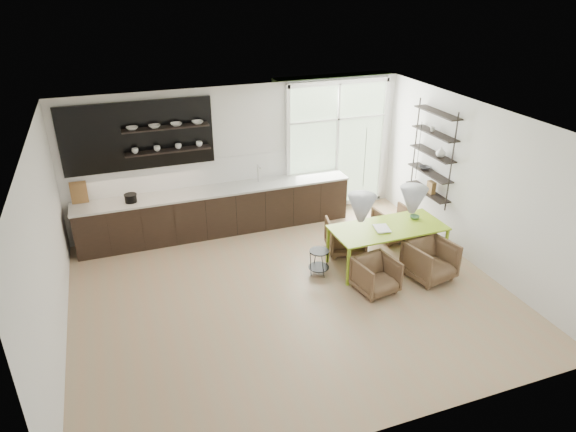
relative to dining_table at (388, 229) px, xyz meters
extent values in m
cube|color=tan|center=(-1.99, -0.35, -0.70)|extent=(7.00, 6.00, 0.01)
cube|color=white|center=(-1.99, 2.65, 0.75)|extent=(7.00, 0.02, 2.90)
cube|color=white|center=(-5.49, -0.35, 0.75)|extent=(0.02, 6.00, 2.90)
cube|color=white|center=(1.51, -0.35, 0.75)|extent=(0.02, 6.00, 2.90)
cube|color=white|center=(-1.99, -0.35, 2.20)|extent=(7.00, 6.00, 0.01)
cube|color=#B2D1A5|center=(0.16, 2.62, 0.75)|extent=(2.20, 0.02, 2.70)
cube|color=white|center=(0.16, 2.59, 0.75)|extent=(2.30, 0.08, 2.80)
cone|color=silver|center=(-1.04, -0.85, 0.95)|extent=(0.44, 0.44, 0.42)
cone|color=silver|center=(-0.14, -0.85, 0.95)|extent=(0.44, 0.44, 0.42)
cylinder|color=black|center=(-1.04, -0.85, 1.76)|extent=(0.01, 0.01, 0.89)
cylinder|color=black|center=(-0.14, -0.85, 1.76)|extent=(0.01, 0.01, 0.89)
cube|color=black|center=(-2.59, 2.31, -0.25)|extent=(5.50, 0.65, 0.90)
cube|color=beige|center=(-2.59, 2.31, 0.22)|extent=(5.54, 0.69, 0.04)
cube|color=white|center=(-2.59, 2.63, 0.50)|extent=(5.50, 0.02, 0.55)
cube|color=black|center=(-3.94, 2.61, 1.40)|extent=(2.80, 0.06, 1.30)
cube|color=black|center=(-3.44, 2.47, 1.55)|extent=(1.60, 0.28, 0.03)
cube|color=black|center=(-3.44, 2.47, 1.10)|extent=(1.60, 0.28, 0.03)
cube|color=olive|center=(-5.14, 2.55, 0.45)|extent=(0.30, 0.10, 0.42)
cylinder|color=silver|center=(-1.69, 2.41, 0.42)|extent=(0.02, 0.02, 0.40)
imported|color=white|center=(-4.04, 2.47, 1.59)|extent=(0.22, 0.22, 0.05)
imported|color=white|center=(-3.64, 2.47, 1.59)|extent=(0.22, 0.22, 0.05)
imported|color=white|center=(-3.24, 2.47, 1.59)|extent=(0.22, 0.22, 0.05)
imported|color=white|center=(-2.84, 2.47, 1.59)|extent=(0.22, 0.22, 0.05)
imported|color=white|center=(-4.04, 2.47, 1.16)|extent=(0.12, 0.12, 0.10)
imported|color=white|center=(-3.64, 2.47, 1.16)|extent=(0.12, 0.12, 0.10)
imported|color=white|center=(-3.24, 2.47, 1.16)|extent=(0.12, 0.12, 0.10)
imported|color=white|center=(-2.84, 2.47, 1.16)|extent=(0.12, 0.12, 0.10)
cylinder|color=black|center=(-4.24, 2.26, 0.31)|extent=(0.22, 0.22, 0.14)
cube|color=black|center=(1.37, 0.25, 1.00)|extent=(0.02, 0.02, 1.90)
cube|color=black|center=(1.37, 1.45, 1.00)|extent=(0.02, 0.02, 1.90)
cube|color=black|center=(1.37, 0.85, 0.20)|extent=(0.26, 1.20, 0.02)
cube|color=black|center=(1.37, 0.85, 0.60)|extent=(0.26, 1.20, 0.02)
cube|color=black|center=(1.37, 0.85, 1.00)|extent=(0.26, 1.20, 0.02)
cube|color=black|center=(1.37, 0.85, 1.40)|extent=(0.26, 1.20, 0.03)
cube|color=black|center=(1.37, 0.85, 1.80)|extent=(0.26, 1.20, 0.03)
imported|color=white|center=(1.37, 0.60, 1.11)|extent=(0.18, 0.18, 0.19)
imported|color=#333338|center=(1.37, 1.05, 0.64)|extent=(0.22, 0.22, 0.05)
imported|color=white|center=(1.37, 0.95, 1.46)|extent=(0.10, 0.10, 0.09)
cube|color=olive|center=(1.37, 0.75, 0.33)|extent=(0.10, 0.18, 0.24)
cube|color=#9AC523|center=(0.00, 0.00, 0.04)|extent=(2.06, 0.95, 0.03)
cube|color=#9AC523|center=(-0.98, -0.43, -0.34)|extent=(0.05, 0.05, 0.72)
cube|color=#9AC523|center=(-0.99, 0.41, -0.34)|extent=(0.05, 0.05, 0.72)
cube|color=#9AC523|center=(0.99, -0.41, -0.34)|extent=(0.05, 0.05, 0.72)
cube|color=#9AC523|center=(0.98, 0.43, -0.34)|extent=(0.05, 0.05, 0.72)
imported|color=brown|center=(-0.50, 0.67, -0.37)|extent=(0.83, 0.85, 0.65)
imported|color=brown|center=(0.65, 0.83, -0.38)|extent=(0.73, 0.74, 0.64)
imported|color=brown|center=(-0.61, -0.73, -0.40)|extent=(0.73, 0.75, 0.60)
imported|color=brown|center=(0.47, -0.69, -0.35)|extent=(0.87, 0.89, 0.69)
cylinder|color=black|center=(-1.29, 0.09, -0.24)|extent=(0.35, 0.35, 0.02)
cylinder|color=black|center=(-1.29, 0.09, -0.57)|extent=(0.37, 0.37, 0.02)
cylinder|color=black|center=(-1.13, 0.10, -0.47)|extent=(0.02, 0.02, 0.45)
cylinder|color=black|center=(-1.30, 0.25, -0.47)|extent=(0.02, 0.02, 0.45)
cylinder|color=black|center=(-1.45, 0.08, -0.47)|extent=(0.02, 0.02, 0.45)
cylinder|color=black|center=(-1.29, -0.07, -0.47)|extent=(0.02, 0.02, 0.45)
imported|color=white|center=(-0.28, -0.02, 0.07)|extent=(0.32, 0.38, 0.03)
imported|color=#47764B|center=(0.63, 0.14, 0.08)|extent=(0.21, 0.21, 0.06)
camera|label=1|loc=(-4.48, -7.07, 4.19)|focal=32.00mm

